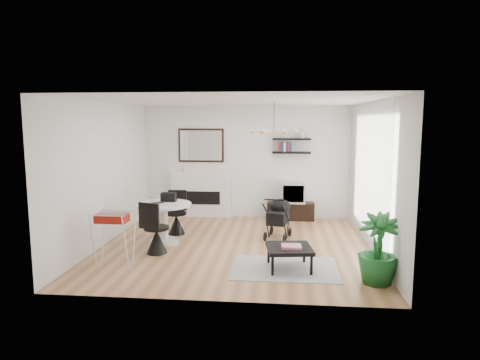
# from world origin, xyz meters

# --- Properties ---
(floor) EXTENTS (5.00, 5.00, 0.00)m
(floor) POSITION_xyz_m (0.00, 0.00, 0.00)
(floor) COLOR #946138
(floor) RESTS_ON ground
(ceiling) EXTENTS (5.00, 5.00, 0.00)m
(ceiling) POSITION_xyz_m (0.00, 0.00, 2.70)
(ceiling) COLOR white
(ceiling) RESTS_ON wall_back
(wall_back) EXTENTS (5.00, 0.00, 5.00)m
(wall_back) POSITION_xyz_m (0.00, 2.50, 1.35)
(wall_back) COLOR white
(wall_back) RESTS_ON floor
(wall_left) EXTENTS (0.00, 5.00, 5.00)m
(wall_left) POSITION_xyz_m (-2.50, 0.00, 1.35)
(wall_left) COLOR white
(wall_left) RESTS_ON floor
(wall_right) EXTENTS (0.00, 5.00, 5.00)m
(wall_right) POSITION_xyz_m (2.50, 0.00, 1.35)
(wall_right) COLOR white
(wall_right) RESTS_ON floor
(sheer_curtain) EXTENTS (0.04, 3.60, 2.60)m
(sheer_curtain) POSITION_xyz_m (2.40, 0.20, 1.35)
(sheer_curtain) COLOR white
(sheer_curtain) RESTS_ON wall_right
(fireplace) EXTENTS (1.50, 0.17, 2.16)m
(fireplace) POSITION_xyz_m (-1.10, 2.42, 0.69)
(fireplace) COLOR white
(fireplace) RESTS_ON floor
(shelf_lower) EXTENTS (0.90, 0.25, 0.04)m
(shelf_lower) POSITION_xyz_m (1.08, 2.37, 1.60)
(shelf_lower) COLOR black
(shelf_lower) RESTS_ON wall_back
(shelf_upper) EXTENTS (0.90, 0.25, 0.04)m
(shelf_upper) POSITION_xyz_m (1.08, 2.37, 1.92)
(shelf_upper) COLOR black
(shelf_upper) RESTS_ON wall_back
(pendant_lamp) EXTENTS (0.90, 0.90, 0.10)m
(pendant_lamp) POSITION_xyz_m (0.70, 0.30, 2.15)
(pendant_lamp) COLOR tan
(pendant_lamp) RESTS_ON ceiling
(tv_console) EXTENTS (1.11, 0.39, 0.42)m
(tv_console) POSITION_xyz_m (1.08, 2.30, 0.21)
(tv_console) COLOR black
(tv_console) RESTS_ON floor
(crt_tv) EXTENTS (0.56, 0.49, 0.49)m
(crt_tv) POSITION_xyz_m (1.14, 2.29, 0.66)
(crt_tv) COLOR silver
(crt_tv) RESTS_ON tv_console
(dining_table) EXTENTS (1.06, 1.06, 0.78)m
(dining_table) POSITION_xyz_m (-1.39, 0.08, 0.51)
(dining_table) COLOR white
(dining_table) RESTS_ON floor
(laptop) EXTENTS (0.34, 0.33, 0.02)m
(laptop) POSITION_xyz_m (-1.45, 0.05, 0.79)
(laptop) COLOR black
(laptop) RESTS_ON dining_table
(black_bag) EXTENTS (0.29, 0.18, 0.17)m
(black_bag) POSITION_xyz_m (-1.35, 0.30, 0.86)
(black_bag) COLOR black
(black_bag) RESTS_ON dining_table
(newspaper) EXTENTS (0.38, 0.31, 0.01)m
(newspaper) POSITION_xyz_m (-1.23, -0.05, 0.78)
(newspaper) COLOR beige
(newspaper) RESTS_ON dining_table
(drinking_glass) EXTENTS (0.06, 0.06, 0.10)m
(drinking_glass) POSITION_xyz_m (-1.67, 0.25, 0.82)
(drinking_glass) COLOR white
(drinking_glass) RESTS_ON dining_table
(chair_far) EXTENTS (0.43, 0.44, 0.90)m
(chair_far) POSITION_xyz_m (-1.31, 0.76, 0.28)
(chair_far) COLOR black
(chair_far) RESTS_ON floor
(chair_near) EXTENTS (0.49, 0.51, 0.95)m
(chair_near) POSITION_xyz_m (-1.35, -0.59, 0.30)
(chair_near) COLOR black
(chair_near) RESTS_ON floor
(drying_rack) EXTENTS (0.58, 0.54, 0.87)m
(drying_rack) POSITION_xyz_m (-1.89, -1.16, 0.46)
(drying_rack) COLOR white
(drying_rack) RESTS_ON floor
(stroller) EXTENTS (0.58, 0.77, 0.87)m
(stroller) POSITION_xyz_m (0.81, 0.67, 0.37)
(stroller) COLOR black
(stroller) RESTS_ON floor
(rug) EXTENTS (1.68, 1.21, 0.01)m
(rug) POSITION_xyz_m (0.93, -1.16, 0.01)
(rug) COLOR #ACACAC
(rug) RESTS_ON floor
(coffee_table) EXTENTS (0.78, 0.78, 0.36)m
(coffee_table) POSITION_xyz_m (0.99, -1.17, 0.33)
(coffee_table) COLOR black
(coffee_table) RESTS_ON rug
(magazines) EXTENTS (0.32, 0.25, 0.04)m
(magazines) POSITION_xyz_m (1.02, -1.24, 0.39)
(magazines) COLOR #DC3751
(magazines) RESTS_ON coffee_table
(potted_plant) EXTENTS (0.71, 0.71, 1.04)m
(potted_plant) POSITION_xyz_m (2.25, -1.66, 0.52)
(potted_plant) COLOR #1B6024
(potted_plant) RESTS_ON floor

